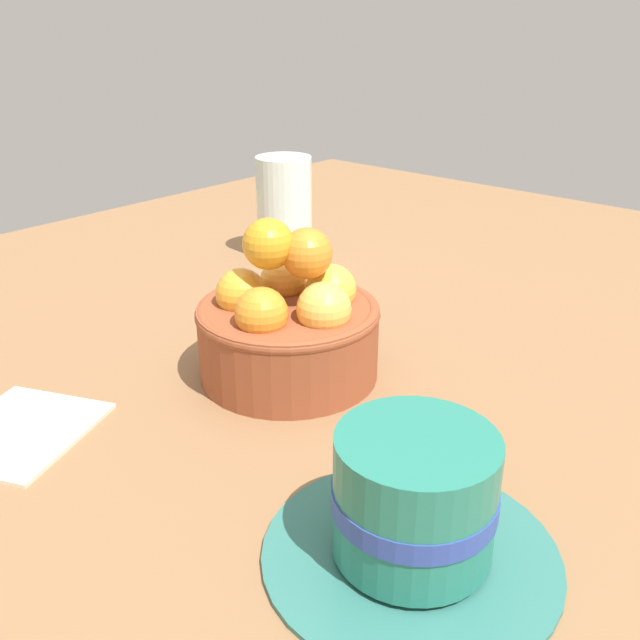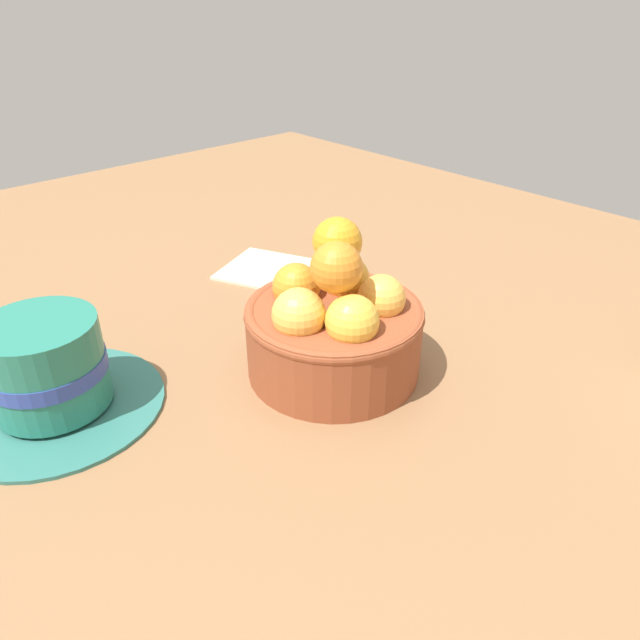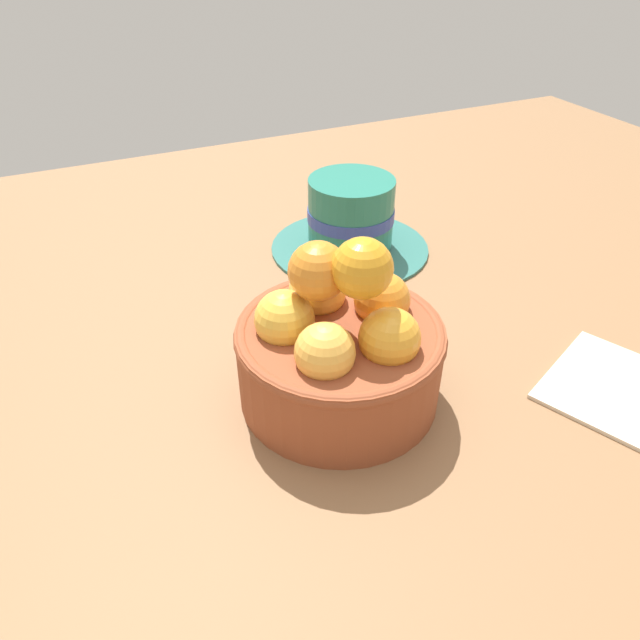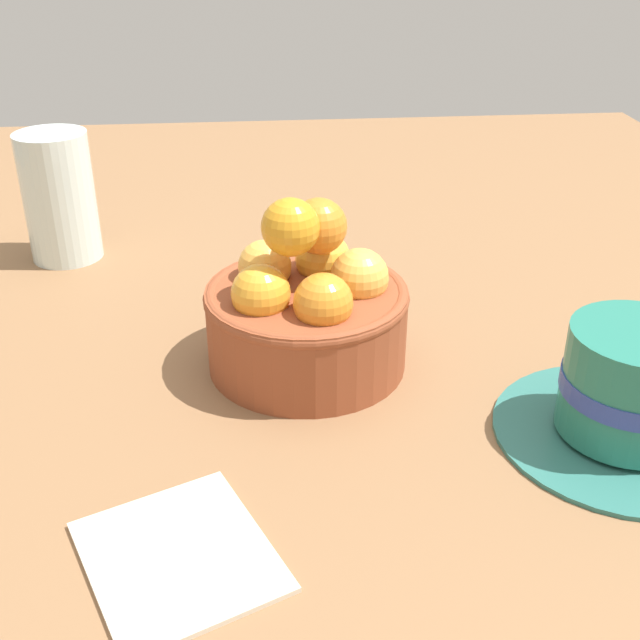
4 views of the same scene
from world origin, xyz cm
name	(u,v)px [view 4 (image 4 of 4)]	position (x,y,z in cm)	size (l,w,h in cm)	color
ground_plane	(307,385)	(0.00, 0.00, -1.78)	(133.76, 104.71, 3.56)	brown
terracotta_bowl	(307,309)	(-0.01, 0.02, 4.21)	(13.71, 13.71, 12.31)	brown
coffee_cup	(631,393)	(10.14, 18.17, 3.08)	(15.29, 15.29, 7.14)	#2D6A61
water_glass	(59,197)	(-20.33, -19.87, 5.59)	(6.13, 6.13, 11.19)	silver
folded_napkin	(178,554)	(17.76, -7.73, 0.30)	(9.67, 8.50, 0.60)	beige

